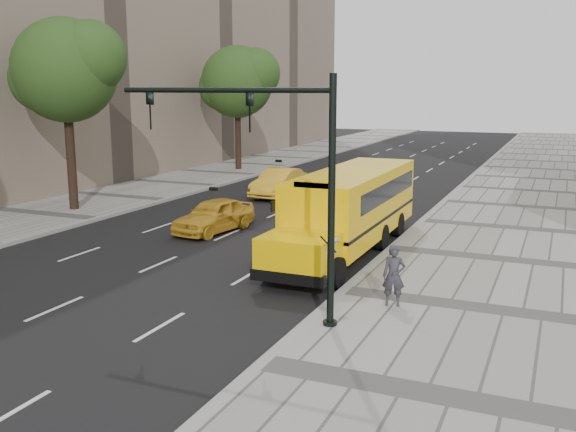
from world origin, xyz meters
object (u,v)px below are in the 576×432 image
at_px(pedestrian, 394,276).
at_px(traffic_signal, 279,168).
at_px(tree_c, 238,81).
at_px(taxi_near, 214,215).
at_px(tree_b, 67,69).
at_px(taxi_far, 279,183).
at_px(school_bus, 352,204).

distance_m(pedestrian, traffic_signal, 4.49).
distance_m(tree_c, taxi_near, 21.41).
bearing_deg(tree_b, pedestrian, -23.54).
xyz_separation_m(tree_b, traffic_signal, (15.60, -9.97, -2.83)).
bearing_deg(tree_c, taxi_far, -51.56).
xyz_separation_m(school_bus, pedestrian, (3.20, -6.12, -0.76)).
bearing_deg(taxi_near, taxi_far, 105.78).
bearing_deg(taxi_far, school_bus, -53.65).
bearing_deg(tree_b, school_bus, -6.76).
bearing_deg(school_bus, traffic_signal, -85.18).
bearing_deg(traffic_signal, taxi_near, 128.61).
height_order(school_bus, taxi_far, school_bus).
distance_m(taxi_near, traffic_signal, 11.70).
height_order(tree_b, school_bus, tree_b).
bearing_deg(tree_b, tree_c, 89.99).
relative_size(tree_c, pedestrian, 5.33).
bearing_deg(school_bus, pedestrian, -62.40).
xyz_separation_m(taxi_near, taxi_far, (-1.25, 9.46, 0.06)).
height_order(tree_c, traffic_signal, tree_c).
distance_m(school_bus, taxi_near, 6.41).
bearing_deg(traffic_signal, school_bus, 94.82).
bearing_deg(tree_c, pedestrian, -54.53).
xyz_separation_m(tree_b, taxi_near, (8.60, -1.21, -6.20)).
bearing_deg(tree_b, traffic_signal, -32.58).
relative_size(tree_b, tree_c, 1.03).
bearing_deg(school_bus, taxi_near, 174.95).
bearing_deg(taxi_far, taxi_near, -83.13).
xyz_separation_m(taxi_far, pedestrian, (10.75, -16.14, 0.22)).
bearing_deg(taxi_near, pedestrian, -26.81).
distance_m(taxi_far, pedestrian, 19.39).
relative_size(tree_c, school_bus, 0.79).
distance_m(tree_b, taxi_near, 10.67).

